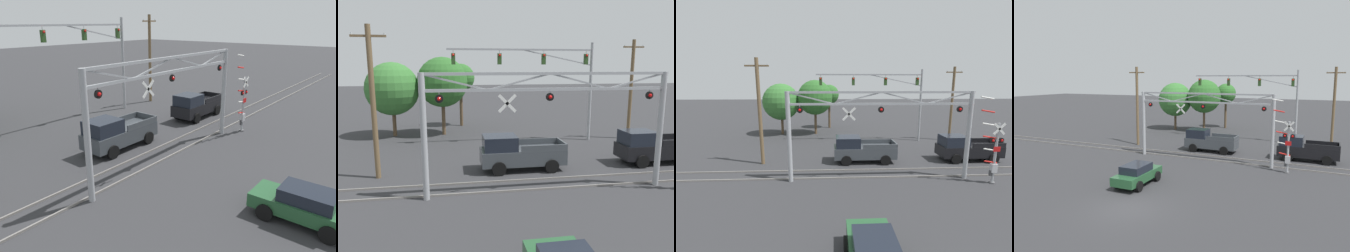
{
  "view_description": "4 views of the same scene",
  "coord_description": "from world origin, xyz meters",
  "views": [
    {
      "loc": [
        -14.03,
        1.01,
        7.7
      ],
      "look_at": [
        0.13,
        12.07,
        1.93
      ],
      "focal_mm": 35.0,
      "sensor_mm": 36.0,
      "label": 1
    },
    {
      "loc": [
        -4.6,
        -3.27,
        6.26
      ],
      "look_at": [
        -1.77,
        13.77,
        3.02
      ],
      "focal_mm": 35.0,
      "sensor_mm": 36.0,
      "label": 2
    },
    {
      "loc": [
        -3.05,
        -2.48,
        6.3
      ],
      "look_at": [
        -2.22,
        15.06,
        3.09
      ],
      "focal_mm": 24.0,
      "sensor_mm": 36.0,
      "label": 3
    },
    {
      "loc": [
        9.84,
        -14.55,
        7.22
      ],
      "look_at": [
        -1.51,
        10.63,
        3.12
      ],
      "focal_mm": 35.0,
      "sensor_mm": 36.0,
      "label": 4
    }
  ],
  "objects": [
    {
      "name": "crossing_gantry",
      "position": [
        -0.01,
        11.68,
        3.89
      ],
      "size": [
        12.1,
        0.3,
        5.93
      ],
      "color": "#9EA0A5",
      "rests_on": "ground_plane"
    },
    {
      "name": "background_tree_far_right_verge",
      "position": [
        -5.38,
        26.46,
        4.73
      ],
      "size": [
        4.42,
        4.42,
        6.95
      ],
      "color": "brown",
      "rests_on": "ground_plane"
    },
    {
      "name": "utility_pole_left",
      "position": [
        -8.8,
        15.22,
        4.31
      ],
      "size": [
        1.8,
        0.28,
        8.34
      ],
      "color": "brown",
      "rests_on": "ground_plane"
    },
    {
      "name": "pickup_truck_following",
      "position": [
        8.1,
        15.37,
        1.05
      ],
      "size": [
        5.06,
        2.14,
        2.14
      ],
      "color": "black",
      "rests_on": "ground_plane"
    },
    {
      "name": "pickup_truck_lead",
      "position": [
        -0.78,
        15.39,
        1.05
      ],
      "size": [
        5.04,
        2.14,
        2.14
      ],
      "color": "#3D4247",
      "rests_on": "ground_plane"
    },
    {
      "name": "rail_track_near",
      "position": [
        0.0,
        11.97,
        0.05
      ],
      "size": [
        80.0,
        0.08,
        0.1
      ],
      "primitive_type": "cube",
      "color": "gray",
      "rests_on": "ground_plane"
    },
    {
      "name": "rail_track_far",
      "position": [
        0.0,
        13.4,
        0.05
      ],
      "size": [
        80.0,
        0.08,
        0.1
      ],
      "primitive_type": "cube",
      "color": "gray",
      "rests_on": "ground_plane"
    },
    {
      "name": "background_tree_beyond_span",
      "position": [
        -9.68,
        26.52,
        4.19
      ],
      "size": [
        4.61,
        4.61,
        6.5
      ],
      "color": "brown",
      "rests_on": "ground_plane"
    },
    {
      "name": "utility_pole_right",
      "position": [
        10.3,
        22.24,
        4.29
      ],
      "size": [
        1.8,
        0.28,
        8.29
      ],
      "color": "brown",
      "rests_on": "ground_plane"
    },
    {
      "name": "traffic_signal_span",
      "position": [
        3.65,
        22.28,
        5.65
      ],
      "size": [
        11.73,
        0.39,
        8.02
      ],
      "color": "#9EA0A5",
      "rests_on": "ground_plane"
    },
    {
      "name": "background_tree_far_left_verge",
      "position": [
        -3.66,
        30.66,
        4.9
      ],
      "size": [
        2.84,
        2.84,
        6.37
      ],
      "color": "brown",
      "rests_on": "ground_plane"
    }
  ]
}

